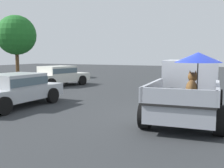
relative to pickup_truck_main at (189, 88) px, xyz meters
The scene contains 5 objects.
ground_plane 1.06m from the pickup_truck_main, behind, with size 80.00×80.00×0.00m, color #2D3033.
pickup_truck_main is the anchor object (origin of this frame).
parked_sedan_near 10.88m from the pickup_truck_main, 60.07° to the left, with size 4.59×2.72×1.33m.
parked_sedan_far 6.83m from the pickup_truck_main, 100.84° to the left, with size 4.33×2.03×1.33m.
tree_by_lot 19.64m from the pickup_truck_main, 60.57° to the left, with size 3.58×3.58×5.63m.
Camera 1 is at (-9.17, -1.50, 2.12)m, focal length 43.90 mm.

